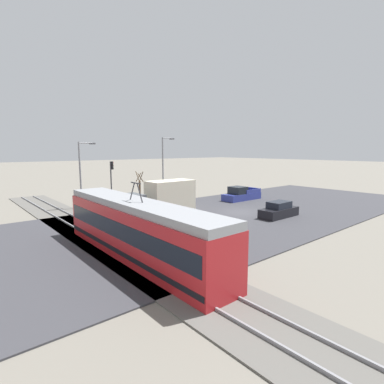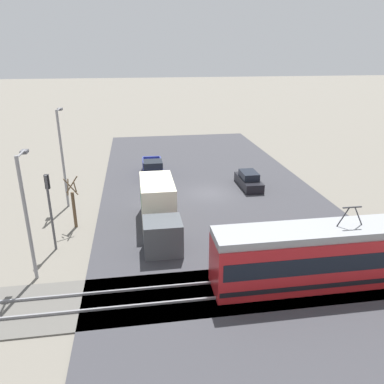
{
  "view_description": "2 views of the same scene",
  "coord_description": "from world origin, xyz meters",
  "px_view_note": "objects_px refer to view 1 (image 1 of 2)",
  "views": [
    {
      "loc": [
        -20.62,
        23.91,
        6.69
      ],
      "look_at": [
        2.64,
        4.38,
        2.35
      ],
      "focal_mm": 28.0,
      "sensor_mm": 36.0,
      "label": 1
    },
    {
      "loc": [
        6.77,
        32.19,
        12.7
      ],
      "look_at": [
        2.8,
        6.47,
        2.8
      ],
      "focal_mm": 35.0,
      "sensor_mm": 36.0,
      "label": 2
    }
  ],
  "objects_px": {
    "box_truck": "(161,198)",
    "traffic_light_pole": "(112,177)",
    "street_lamp_mid_block": "(82,170)",
    "pickup_truck": "(241,195)",
    "sedan_car_0": "(279,211)",
    "street_lamp_near_crossing": "(164,164)",
    "light_rail_tram": "(137,230)",
    "street_tree": "(140,189)"
  },
  "relations": [
    {
      "from": "pickup_truck",
      "to": "sedan_car_0",
      "type": "relative_size",
      "value": 1.26
    },
    {
      "from": "box_truck",
      "to": "street_lamp_mid_block",
      "type": "height_order",
      "value": "street_lamp_mid_block"
    },
    {
      "from": "pickup_truck",
      "to": "street_tree",
      "type": "height_order",
      "value": "street_tree"
    },
    {
      "from": "light_rail_tram",
      "to": "pickup_truck",
      "type": "relative_size",
      "value": 2.73
    },
    {
      "from": "sedan_car_0",
      "to": "street_lamp_near_crossing",
      "type": "distance_m",
      "value": 17.42
    },
    {
      "from": "sedan_car_0",
      "to": "street_lamp_near_crossing",
      "type": "bearing_deg",
      "value": 6.65
    },
    {
      "from": "street_lamp_near_crossing",
      "to": "street_lamp_mid_block",
      "type": "xyz_separation_m",
      "value": [
        0.18,
        11.04,
        -0.4
      ]
    },
    {
      "from": "pickup_truck",
      "to": "traffic_light_pole",
      "type": "relative_size",
      "value": 1.06
    },
    {
      "from": "box_truck",
      "to": "sedan_car_0",
      "type": "distance_m",
      "value": 12.06
    },
    {
      "from": "street_tree",
      "to": "street_lamp_mid_block",
      "type": "height_order",
      "value": "street_lamp_mid_block"
    },
    {
      "from": "pickup_truck",
      "to": "street_lamp_mid_block",
      "type": "relative_size",
      "value": 0.75
    },
    {
      "from": "traffic_light_pole",
      "to": "street_lamp_mid_block",
      "type": "bearing_deg",
      "value": 81.44
    },
    {
      "from": "street_lamp_mid_block",
      "to": "box_truck",
      "type": "bearing_deg",
      "value": -144.8
    },
    {
      "from": "box_truck",
      "to": "street_tree",
      "type": "xyz_separation_m",
      "value": [
        6.28,
        -1.09,
        0.23
      ]
    },
    {
      "from": "traffic_light_pole",
      "to": "street_tree",
      "type": "height_order",
      "value": "traffic_light_pole"
    },
    {
      "from": "box_truck",
      "to": "street_lamp_near_crossing",
      "type": "distance_m",
      "value": 9.89
    },
    {
      "from": "box_truck",
      "to": "street_lamp_mid_block",
      "type": "distance_m",
      "value": 9.8
    },
    {
      "from": "light_rail_tram",
      "to": "street_lamp_near_crossing",
      "type": "relative_size",
      "value": 1.85
    },
    {
      "from": "street_lamp_near_crossing",
      "to": "light_rail_tram",
      "type": "bearing_deg",
      "value": 140.96
    },
    {
      "from": "box_truck",
      "to": "street_lamp_near_crossing",
      "type": "height_order",
      "value": "street_lamp_near_crossing"
    },
    {
      "from": "light_rail_tram",
      "to": "traffic_light_pole",
      "type": "bearing_deg",
      "value": -20.57
    },
    {
      "from": "pickup_truck",
      "to": "street_tree",
      "type": "distance_m",
      "value": 13.19
    },
    {
      "from": "street_lamp_near_crossing",
      "to": "street_lamp_mid_block",
      "type": "distance_m",
      "value": 11.05
    },
    {
      "from": "light_rail_tram",
      "to": "street_lamp_near_crossing",
      "type": "height_order",
      "value": "street_lamp_near_crossing"
    },
    {
      "from": "box_truck",
      "to": "traffic_light_pole",
      "type": "relative_size",
      "value": 1.64
    },
    {
      "from": "pickup_truck",
      "to": "street_lamp_mid_block",
      "type": "height_order",
      "value": "street_lamp_mid_block"
    },
    {
      "from": "street_lamp_mid_block",
      "to": "light_rail_tram",
      "type": "bearing_deg",
      "value": 169.78
    },
    {
      "from": "street_tree",
      "to": "traffic_light_pole",
      "type": "bearing_deg",
      "value": 74.4
    },
    {
      "from": "light_rail_tram",
      "to": "sedan_car_0",
      "type": "height_order",
      "value": "light_rail_tram"
    },
    {
      "from": "box_truck",
      "to": "street_tree",
      "type": "bearing_deg",
      "value": -9.85
    },
    {
      "from": "street_lamp_near_crossing",
      "to": "street_lamp_mid_block",
      "type": "relative_size",
      "value": 1.1
    },
    {
      "from": "pickup_truck",
      "to": "sedan_car_0",
      "type": "xyz_separation_m",
      "value": [
        -9.09,
        4.92,
        -0.04
      ]
    },
    {
      "from": "pickup_truck",
      "to": "light_rail_tram",
      "type": "bearing_deg",
      "value": 114.92
    },
    {
      "from": "traffic_light_pole",
      "to": "street_tree",
      "type": "xyz_separation_m",
      "value": [
        -0.9,
        -3.23,
        -1.59
      ]
    },
    {
      "from": "light_rail_tram",
      "to": "sedan_car_0",
      "type": "xyz_separation_m",
      "value": [
        0.72,
        -16.2,
        -1.06
      ]
    },
    {
      "from": "street_lamp_near_crossing",
      "to": "street_lamp_mid_block",
      "type": "bearing_deg",
      "value": 89.04
    },
    {
      "from": "traffic_light_pole",
      "to": "street_lamp_near_crossing",
      "type": "distance_m",
      "value": 7.89
    },
    {
      "from": "street_tree",
      "to": "street_lamp_mid_block",
      "type": "bearing_deg",
      "value": 77.89
    },
    {
      "from": "street_tree",
      "to": "street_lamp_near_crossing",
      "type": "height_order",
      "value": "street_lamp_near_crossing"
    },
    {
      "from": "light_rail_tram",
      "to": "traffic_light_pole",
      "type": "height_order",
      "value": "traffic_light_pole"
    },
    {
      "from": "sedan_car_0",
      "to": "street_lamp_mid_block",
      "type": "bearing_deg",
      "value": 37.38
    },
    {
      "from": "sedan_car_0",
      "to": "traffic_light_pole",
      "type": "distance_m",
      "value": 19.36
    }
  ]
}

